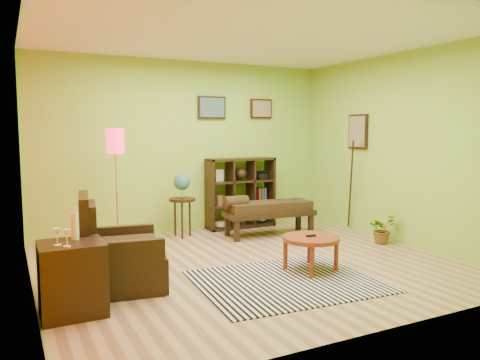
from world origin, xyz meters
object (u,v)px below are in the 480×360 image
armchair (117,260)px  globe_table (182,189)px  bench (267,209)px  potted_plant (382,232)px  side_cabinet (72,278)px  coffee_table (311,241)px  cube_shelf (241,193)px  floor_lamp (115,152)px

armchair → globe_table: armchair is taller
bench → potted_plant: (1.27, -1.21, -0.26)m
side_cabinet → globe_table: (1.95, 2.48, 0.42)m
coffee_table → cube_shelf: 2.66m
cube_shelf → bench: (0.06, -0.77, -0.17)m
floor_lamp → coffee_table: bearing=-46.1°
coffee_table → bench: bearing=75.8°
globe_table → floor_lamp: bearing=-158.6°
globe_table → bench: bearing=-22.7°
bench → armchair: bearing=-151.6°
cube_shelf → potted_plant: size_ratio=2.77×
coffee_table → armchair: armchair is taller
coffee_table → floor_lamp: floor_lamp is taller
armchair → cube_shelf: (2.60, 2.21, 0.29)m
potted_plant → floor_lamp: bearing=160.3°
side_cabinet → floor_lamp: floor_lamp is taller
coffee_table → armchair: size_ratio=0.66×
floor_lamp → globe_table: (1.10, 0.43, -0.62)m
armchair → side_cabinet: bearing=-134.2°
armchair → potted_plant: size_ratio=2.35×
coffee_table → cube_shelf: (0.40, 2.62, 0.24)m
floor_lamp → bench: size_ratio=1.14×
coffee_table → side_cabinet: bearing=-177.6°
coffee_table → cube_shelf: cube_shelf is taller
side_cabinet → globe_table: bearing=51.9°
globe_table → bench: size_ratio=0.67×
side_cabinet → bench: 3.74m
floor_lamp → cube_shelf: 2.49m
floor_lamp → bench: floor_lamp is taller
armchair → floor_lamp: bearing=77.6°
globe_table → cube_shelf: cube_shelf is taller
globe_table → coffee_table: bearing=-72.1°
armchair → side_cabinet: (-0.51, -0.53, 0.03)m
cube_shelf → bench: size_ratio=0.81×
coffee_table → potted_plant: bearing=20.3°
coffee_table → potted_plant: (1.74, 0.64, -0.19)m
cube_shelf → potted_plant: cube_shelf is taller
coffee_table → globe_table: size_ratio=0.68×
coffee_table → globe_table: bearing=107.9°
armchair → bench: (2.66, 1.44, 0.12)m
side_cabinet → potted_plant: (4.45, 0.76, -0.17)m
floor_lamp → potted_plant: floor_lamp is taller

